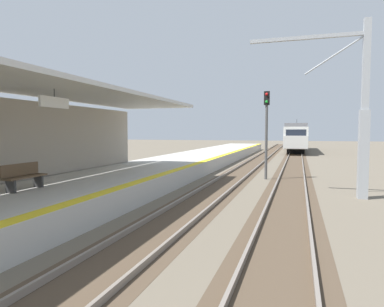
{
  "coord_description": "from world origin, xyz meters",
  "views": [
    {
      "loc": [
        5.67,
        1.14,
        2.84
      ],
      "look_at": [
        2.23,
        12.14,
        2.1
      ],
      "focal_mm": 32.01,
      "sensor_mm": 36.0,
      "label": 1
    }
  ],
  "objects": [
    {
      "name": "catenary_pylon_far_side",
      "position": [
        7.97,
        17.01,
        3.6
      ],
      "size": [
        5.0,
        0.4,
        7.5
      ],
      "color": "#9EA3A8",
      "rests_on": "ground"
    },
    {
      "name": "approaching_train",
      "position": [
        5.3,
        52.6,
        2.18
      ],
      "size": [
        2.93,
        19.6,
        4.76
      ],
      "color": "silver",
      "rests_on": "ground"
    },
    {
      "name": "station_platform",
      "position": [
        -2.5,
        16.0,
        0.45
      ],
      "size": [
        5.0,
        80.0,
        0.91
      ],
      "color": "#B7B5AD",
      "rests_on": "ground"
    },
    {
      "name": "rail_signal_post",
      "position": [
        3.82,
        21.78,
        3.19
      ],
      "size": [
        0.32,
        0.34,
        5.2
      ],
      "color": "#4C4C4C",
      "rests_on": "ground"
    },
    {
      "name": "platform_bench",
      "position": [
        -3.06,
        10.25,
        1.37
      ],
      "size": [
        0.45,
        1.6,
        0.88
      ],
      "color": "brown",
      "rests_on": "station_platform"
    },
    {
      "name": "track_pair_nearest_platform",
      "position": [
        1.9,
        20.0,
        0.05
      ],
      "size": [
        2.34,
        120.0,
        0.16
      ],
      "color": "#4C3D2D",
      "rests_on": "ground"
    },
    {
      "name": "track_pair_middle",
      "position": [
        5.3,
        20.0,
        0.05
      ],
      "size": [
        2.34,
        120.0,
        0.16
      ],
      "color": "#4C3D2D",
      "rests_on": "ground"
    }
  ]
}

